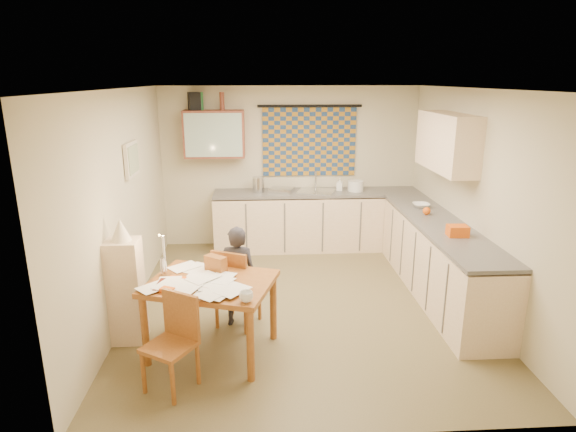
{
  "coord_description": "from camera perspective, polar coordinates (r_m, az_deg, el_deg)",
  "views": [
    {
      "loc": [
        -0.48,
        -5.26,
        2.61
      ],
      "look_at": [
        -0.15,
        0.2,
        1.04
      ],
      "focal_mm": 30.0,
      "sensor_mm": 36.0,
      "label": 1
    }
  ],
  "objects": [
    {
      "name": "floor",
      "position": [
        5.9,
        1.63,
        -10.34
      ],
      "size": [
        4.0,
        4.5,
        0.02
      ],
      "primitive_type": "cube",
      "color": "brown",
      "rests_on": "ground"
    },
    {
      "name": "ceiling",
      "position": [
        5.28,
        1.86,
        14.96
      ],
      "size": [
        4.0,
        4.5,
        0.02
      ],
      "primitive_type": "cube",
      "color": "white",
      "rests_on": "floor"
    },
    {
      "name": "wall_back",
      "position": [
        7.66,
        0.22,
        5.82
      ],
      "size": [
        4.0,
        0.02,
        2.5
      ],
      "primitive_type": "cube",
      "color": "beige",
      "rests_on": "floor"
    },
    {
      "name": "wall_front",
      "position": [
        3.33,
        5.25,
        -8.14
      ],
      "size": [
        4.0,
        0.02,
        2.5
      ],
      "primitive_type": "cube",
      "color": "beige",
      "rests_on": "floor"
    },
    {
      "name": "wall_left",
      "position": [
        5.64,
        -19.04,
        1.21
      ],
      "size": [
        0.02,
        4.5,
        2.5
      ],
      "primitive_type": "cube",
      "color": "beige",
      "rests_on": "floor"
    },
    {
      "name": "wall_right",
      "position": [
        5.98,
        21.32,
        1.78
      ],
      "size": [
        0.02,
        4.5,
        2.5
      ],
      "primitive_type": "cube",
      "color": "beige",
      "rests_on": "floor"
    },
    {
      "name": "window_blind",
      "position": [
        7.58,
        2.53,
        8.76
      ],
      "size": [
        1.45,
        0.03,
        1.05
      ],
      "primitive_type": "cube",
      "color": "navy",
      "rests_on": "wall_back"
    },
    {
      "name": "curtain_rod",
      "position": [
        7.51,
        2.6,
        12.91
      ],
      "size": [
        1.6,
        0.04,
        0.04
      ],
      "primitive_type": "cylinder",
      "rotation": [
        0.0,
        1.57,
        0.0
      ],
      "color": "black",
      "rests_on": "wall_back"
    },
    {
      "name": "wall_cabinet",
      "position": [
        7.41,
        -8.72,
        9.6
      ],
      "size": [
        0.9,
        0.34,
        0.7
      ],
      "primitive_type": "cube",
      "color": "brown",
      "rests_on": "wall_back"
    },
    {
      "name": "wall_cabinet_glass",
      "position": [
        7.25,
        -8.83,
        9.44
      ],
      "size": [
        0.84,
        0.02,
        0.64
      ],
      "primitive_type": "cube",
      "color": "#99B2A5",
      "rests_on": "wall_back"
    },
    {
      "name": "upper_cabinet_right",
      "position": [
        6.3,
        18.32,
        8.32
      ],
      "size": [
        0.34,
        1.3,
        0.7
      ],
      "primitive_type": "cube",
      "color": "beige",
      "rests_on": "wall_right"
    },
    {
      "name": "framed_print",
      "position": [
        5.92,
        -18.07,
        6.42
      ],
      "size": [
        0.04,
        0.5,
        0.4
      ],
      "primitive_type": "cube",
      "color": "beige",
      "rests_on": "wall_left"
    },
    {
      "name": "print_canvas",
      "position": [
        5.92,
        -17.83,
        6.43
      ],
      "size": [
        0.01,
        0.42,
        0.32
      ],
      "primitive_type": "cube",
      "color": "beige",
      "rests_on": "wall_left"
    },
    {
      "name": "counter_back",
      "position": [
        7.58,
        3.84,
        -0.52
      ],
      "size": [
        3.3,
        0.62,
        0.92
      ],
      "color": "beige",
      "rests_on": "floor"
    },
    {
      "name": "counter_right",
      "position": [
        6.23,
        17.37,
        -4.99
      ],
      "size": [
        0.62,
        2.95,
        0.92
      ],
      "color": "beige",
      "rests_on": "floor"
    },
    {
      "name": "stove",
      "position": [
        5.36,
        21.19,
        -8.86
      ],
      "size": [
        0.58,
        0.58,
        0.91
      ],
      "color": "white",
      "rests_on": "floor"
    },
    {
      "name": "sink",
      "position": [
        7.47,
        3.37,
        2.62
      ],
      "size": [
        0.66,
        0.59,
        0.1
      ],
      "primitive_type": "cube",
      "rotation": [
        0.0,
        0.0,
        -0.31
      ],
      "color": "silver",
      "rests_on": "counter_back"
    },
    {
      "name": "tap",
      "position": [
        7.6,
        3.31,
        4.26
      ],
      "size": [
        0.03,
        0.03,
        0.28
      ],
      "primitive_type": "cylinder",
      "rotation": [
        0.0,
        0.0,
        0.14
      ],
      "color": "silver",
      "rests_on": "counter_back"
    },
    {
      "name": "dish_rack",
      "position": [
        7.41,
        -0.76,
        3.1
      ],
      "size": [
        0.43,
        0.39,
        0.06
      ],
      "primitive_type": "cube",
      "rotation": [
        0.0,
        0.0,
        -0.32
      ],
      "color": "silver",
      "rests_on": "counter_back"
    },
    {
      "name": "kettle",
      "position": [
        7.38,
        -3.52,
        3.73
      ],
      "size": [
        0.19,
        0.19,
        0.24
      ],
      "primitive_type": "cylinder",
      "rotation": [
        0.0,
        0.0,
        0.06
      ],
      "color": "silver",
      "rests_on": "counter_back"
    },
    {
      "name": "mixing_bowl",
      "position": [
        7.54,
        8.02,
        3.55
      ],
      "size": [
        0.29,
        0.29,
        0.16
      ],
      "primitive_type": "cylinder",
      "rotation": [
        0.0,
        0.0,
        -0.21
      ],
      "color": "white",
      "rests_on": "counter_back"
    },
    {
      "name": "soap_bottle",
      "position": [
        7.54,
        6.15,
        3.76
      ],
      "size": [
        0.14,
        0.14,
        0.2
      ],
      "primitive_type": "imported",
      "rotation": [
        0.0,
        0.0,
        -0.31
      ],
      "color": "white",
      "rests_on": "counter_back"
    },
    {
      "name": "bowl",
      "position": [
        6.76,
        15.5,
        1.23
      ],
      "size": [
        0.25,
        0.25,
        0.06
      ],
      "primitive_type": "imported",
      "rotation": [
        0.0,
        0.0,
        -0.06
      ],
      "color": "white",
      "rests_on": "counter_right"
    },
    {
      "name": "orange_bag",
      "position": [
        5.65,
        19.46,
        -1.67
      ],
      "size": [
        0.23,
        0.17,
        0.12
      ],
      "primitive_type": "cube",
      "rotation": [
        0.0,
        0.0,
        -0.05
      ],
      "color": "#E6580D",
      "rests_on": "counter_right"
    },
    {
      "name": "fruit_orange",
      "position": [
        6.41,
        16.11,
        0.58
      ],
      "size": [
        0.1,
        0.1,
        0.1
      ],
      "primitive_type": "sphere",
      "color": "#E6580D",
      "rests_on": "counter_right"
    },
    {
      "name": "speaker",
      "position": [
        7.41,
        -11.05,
        13.21
      ],
      "size": [
        0.21,
        0.24,
        0.26
      ],
      "primitive_type": "cube",
      "rotation": [
        0.0,
        0.0,
        0.31
      ],
      "color": "black",
      "rests_on": "wall_cabinet"
    },
    {
      "name": "bottle_green",
      "position": [
        7.4,
        -10.28,
        13.24
      ],
      "size": [
        0.07,
        0.07,
        0.26
      ],
      "primitive_type": "cylinder",
      "rotation": [
        0.0,
        0.0,
        0.03
      ],
      "color": "#195926",
      "rests_on": "wall_cabinet"
    },
    {
      "name": "bottle_brown",
      "position": [
        7.37,
        -7.83,
        13.34
      ],
      "size": [
        0.09,
        0.09,
        0.26
      ],
      "primitive_type": "cylinder",
      "rotation": [
        0.0,
        0.0,
        0.27
      ],
      "color": "brown",
      "rests_on": "wall_cabinet"
    },
    {
      "name": "dining_table",
      "position": [
        4.83,
        -8.97,
        -11.64
      ],
      "size": [
        1.35,
        1.17,
        0.75
      ],
      "rotation": [
        0.0,
        0.0,
        -0.3
      ],
      "color": "brown",
      "rests_on": "floor"
    },
    {
      "name": "chair_far",
      "position": [
        5.33,
        -6.0,
        -10.0
      ],
      "size": [
        0.54,
        0.54,
        0.89
      ],
      "rotation": [
        0.0,
        0.0,
        2.7
      ],
      "color": "brown",
      "rests_on": "floor"
    },
    {
      "name": "chair_near",
      "position": [
        4.45,
        -13.6,
        -16.34
      ],
      "size": [
        0.52,
        0.52,
        0.84
      ],
      "rotation": [
        0.0,
        0.0,
        -0.56
      ],
      "color": "brown",
      "rests_on": "floor"
    },
    {
      "name": "person",
      "position": [
        5.21,
        -5.97,
        -7.16
      ],
      "size": [
        0.5,
        0.4,
        1.13
      ],
      "primitive_type": "imported",
      "rotation": [
        0.0,
        0.0,
        2.98
      ],
      "color": "black",
      "rests_on": "floor"
    },
    {
      "name": "shelf_stand",
      "position": [
        5.16,
        -18.58,
        -8.46
      ],
      "size": [
        0.32,
        0.3,
        1.08
      ],
      "primitive_type": "cube",
      "color": "beige",
      "rests_on": "floor"
    },
    {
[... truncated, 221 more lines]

